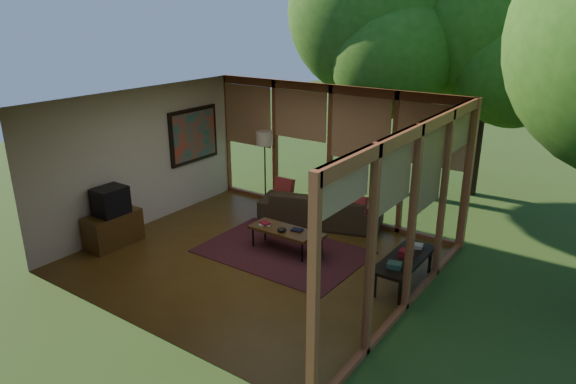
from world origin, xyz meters
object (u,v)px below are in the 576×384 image
Objects in this scene: media_cabinet at (113,229)px; coffee_table at (283,231)px; television at (110,201)px; floor_lamp at (265,142)px; side_console at (401,259)px; sofa at (316,207)px.

media_cabinet reaches higher than coffee_table.
floor_lamp is at bearing 72.82° from television.
media_cabinet is at bearing -161.25° from side_console.
television reaches higher than media_cabinet.
media_cabinet is 1.82× the size of television.
media_cabinet is at bearing -150.30° from coffee_table.
sofa is at bearing 98.69° from coffee_table.
sofa reaches higher than media_cabinet.
sofa is 1.35× the size of floor_lamp.
media_cabinet is 3.56m from floor_lamp.
side_console reaches higher than coffee_table.
sofa is 1.82m from floor_lamp.
television reaches higher than side_console.
floor_lamp is (1.00, 3.23, 0.56)m from television.
side_console is (3.85, -1.58, -1.00)m from floor_lamp.
floor_lamp is at bearing 134.67° from coffee_table.
floor_lamp reaches higher than coffee_table.
sofa reaches higher than side_console.
sofa is 2.22× the size of media_cabinet.
sofa is 1.49m from coffee_table.
sofa is 3.89m from media_cabinet.
side_console is (4.85, 1.65, -0.44)m from television.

